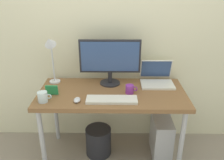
{
  "coord_description": "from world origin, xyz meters",
  "views": [
    {
      "loc": [
        0.02,
        -1.96,
        1.71
      ],
      "look_at": [
        0.0,
        0.0,
        0.85
      ],
      "focal_mm": 37.75,
      "sensor_mm": 36.0,
      "label": 1
    }
  ],
  "objects_px": {
    "mouse": "(77,100)",
    "wastebasket": "(98,141)",
    "photo_frame": "(52,90)",
    "coffee_mug": "(130,89)",
    "computer_tower": "(161,136)",
    "monitor": "(110,59)",
    "desk_lamp": "(51,49)",
    "laptop": "(157,78)",
    "desk": "(112,98)",
    "keyboard": "(112,100)",
    "glass_cup": "(43,97)"
  },
  "relations": [
    {
      "from": "photo_frame",
      "to": "glass_cup",
      "type": "bearing_deg",
      "value": -109.13
    },
    {
      "from": "coffee_mug",
      "to": "computer_tower",
      "type": "relative_size",
      "value": 0.26
    },
    {
      "from": "desk_lamp",
      "to": "wastebasket",
      "type": "bearing_deg",
      "value": -21.03
    },
    {
      "from": "desk_lamp",
      "to": "photo_frame",
      "type": "height_order",
      "value": "desk_lamp"
    },
    {
      "from": "desk",
      "to": "coffee_mug",
      "type": "bearing_deg",
      "value": -9.36
    },
    {
      "from": "desk",
      "to": "wastebasket",
      "type": "distance_m",
      "value": 0.53
    },
    {
      "from": "glass_cup",
      "to": "photo_frame",
      "type": "height_order",
      "value": "photo_frame"
    },
    {
      "from": "monitor",
      "to": "keyboard",
      "type": "xyz_separation_m",
      "value": [
        0.03,
        -0.36,
        -0.25
      ]
    },
    {
      "from": "mouse",
      "to": "computer_tower",
      "type": "height_order",
      "value": "mouse"
    },
    {
      "from": "desk",
      "to": "wastebasket",
      "type": "xyz_separation_m",
      "value": [
        -0.14,
        0.01,
        -0.51
      ]
    },
    {
      "from": "desk_lamp",
      "to": "laptop",
      "type": "bearing_deg",
      "value": 1.05
    },
    {
      "from": "glass_cup",
      "to": "desk",
      "type": "bearing_deg",
      "value": 18.57
    },
    {
      "from": "coffee_mug",
      "to": "photo_frame",
      "type": "relative_size",
      "value": 1.01
    },
    {
      "from": "desk",
      "to": "coffee_mug",
      "type": "xyz_separation_m",
      "value": [
        0.16,
        -0.03,
        0.11
      ]
    },
    {
      "from": "keyboard",
      "to": "coffee_mug",
      "type": "bearing_deg",
      "value": 43.01
    },
    {
      "from": "wastebasket",
      "to": "photo_frame",
      "type": "bearing_deg",
      "value": -168.34
    },
    {
      "from": "keyboard",
      "to": "coffee_mug",
      "type": "relative_size",
      "value": 3.97
    },
    {
      "from": "monitor",
      "to": "desk_lamp",
      "type": "bearing_deg",
      "value": 179.9
    },
    {
      "from": "monitor",
      "to": "mouse",
      "type": "bearing_deg",
      "value": -126.0
    },
    {
      "from": "desk",
      "to": "desk_lamp",
      "type": "xyz_separation_m",
      "value": [
        -0.58,
        0.19,
        0.42
      ]
    },
    {
      "from": "mouse",
      "to": "glass_cup",
      "type": "relative_size",
      "value": 0.75
    },
    {
      "from": "computer_tower",
      "to": "wastebasket",
      "type": "xyz_separation_m",
      "value": [
        -0.64,
        -0.01,
        -0.06
      ]
    },
    {
      "from": "glass_cup",
      "to": "monitor",
      "type": "bearing_deg",
      "value": 34.06
    },
    {
      "from": "coffee_mug",
      "to": "monitor",
      "type": "bearing_deg",
      "value": 131.32
    },
    {
      "from": "keyboard",
      "to": "coffee_mug",
      "type": "xyz_separation_m",
      "value": [
        0.16,
        0.15,
        0.03
      ]
    },
    {
      "from": "mouse",
      "to": "laptop",
      "type": "bearing_deg",
      "value": 28.24
    },
    {
      "from": "laptop",
      "to": "coffee_mug",
      "type": "xyz_separation_m",
      "value": [
        -0.28,
        -0.23,
        -0.02
      ]
    },
    {
      "from": "desk",
      "to": "laptop",
      "type": "height_order",
      "value": "laptop"
    },
    {
      "from": "laptop",
      "to": "wastebasket",
      "type": "bearing_deg",
      "value": -162.06
    },
    {
      "from": "monitor",
      "to": "keyboard",
      "type": "height_order",
      "value": "monitor"
    },
    {
      "from": "desk_lamp",
      "to": "monitor",
      "type": "bearing_deg",
      "value": -0.1
    },
    {
      "from": "mouse",
      "to": "wastebasket",
      "type": "height_order",
      "value": "mouse"
    },
    {
      "from": "desk_lamp",
      "to": "coffee_mug",
      "type": "relative_size",
      "value": 4.46
    },
    {
      "from": "coffee_mug",
      "to": "photo_frame",
      "type": "height_order",
      "value": "photo_frame"
    },
    {
      "from": "monitor",
      "to": "laptop",
      "type": "bearing_deg",
      "value": 2.43
    },
    {
      "from": "desk",
      "to": "mouse",
      "type": "distance_m",
      "value": 0.36
    },
    {
      "from": "monitor",
      "to": "wastebasket",
      "type": "bearing_deg",
      "value": -125.0
    },
    {
      "from": "coffee_mug",
      "to": "glass_cup",
      "type": "xyz_separation_m",
      "value": [
        -0.75,
        -0.17,
        0.0
      ]
    },
    {
      "from": "laptop",
      "to": "desk_lamp",
      "type": "distance_m",
      "value": 1.07
    },
    {
      "from": "coffee_mug",
      "to": "wastebasket",
      "type": "xyz_separation_m",
      "value": [
        -0.3,
        0.04,
        -0.62
      ]
    },
    {
      "from": "keyboard",
      "to": "glass_cup",
      "type": "distance_m",
      "value": 0.59
    },
    {
      "from": "mouse",
      "to": "glass_cup",
      "type": "xyz_separation_m",
      "value": [
        -0.29,
        -0.0,
        0.03
      ]
    },
    {
      "from": "laptop",
      "to": "wastebasket",
      "type": "height_order",
      "value": "laptop"
    },
    {
      "from": "photo_frame",
      "to": "coffee_mug",
      "type": "bearing_deg",
      "value": 3.31
    },
    {
      "from": "mouse",
      "to": "photo_frame",
      "type": "distance_m",
      "value": 0.28
    },
    {
      "from": "computer_tower",
      "to": "coffee_mug",
      "type": "bearing_deg",
      "value": -172.01
    },
    {
      "from": "coffee_mug",
      "to": "wastebasket",
      "type": "relative_size",
      "value": 0.37
    },
    {
      "from": "monitor",
      "to": "mouse",
      "type": "relative_size",
      "value": 6.53
    },
    {
      "from": "keyboard",
      "to": "photo_frame",
      "type": "bearing_deg",
      "value": 168.7
    },
    {
      "from": "laptop",
      "to": "desk_lamp",
      "type": "relative_size",
      "value": 0.65
    }
  ]
}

